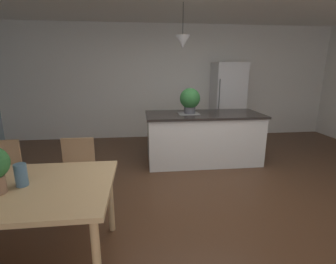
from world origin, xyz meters
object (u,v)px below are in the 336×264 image
chair_far_right (77,173)px  chair_far_left (1,177)px  vase_on_dining_table (21,175)px  kitchen_island (203,137)px  potted_plant_on_island (190,100)px  refrigerator (227,102)px

chair_far_right → chair_far_left: bearing=-180.0°
chair_far_right → vase_on_dining_table: vase_on_dining_table is taller
chair_far_left → vase_on_dining_table: size_ratio=4.68×
chair_far_right → vase_on_dining_table: (-0.20, -0.85, 0.37)m
chair_far_right → kitchen_island: (1.89, 1.43, -0.01)m
potted_plant_on_island → refrigerator: bearing=50.7°
chair_far_left → potted_plant_on_island: size_ratio=1.93×
vase_on_dining_table → chair_far_left: bearing=127.2°
kitchen_island → potted_plant_on_island: (-0.26, 0.00, 0.69)m
chair_far_right → kitchen_island: kitchen_island is taller
kitchen_island → potted_plant_on_island: potted_plant_on_island is taller
chair_far_left → vase_on_dining_table: 1.13m
chair_far_right → kitchen_island: bearing=37.2°
vase_on_dining_table → chair_far_right: bearing=77.0°
chair_far_right → vase_on_dining_table: 0.95m
chair_far_right → refrigerator: size_ratio=0.48×
kitchen_island → potted_plant_on_island: bearing=180.0°
vase_on_dining_table → refrigerator: bearing=51.1°
kitchen_island → vase_on_dining_table: (-2.08, -2.29, 0.38)m
chair_far_left → potted_plant_on_island: bearing=30.1°
chair_far_right → refrigerator: 4.11m
refrigerator → kitchen_island: bearing=-122.9°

